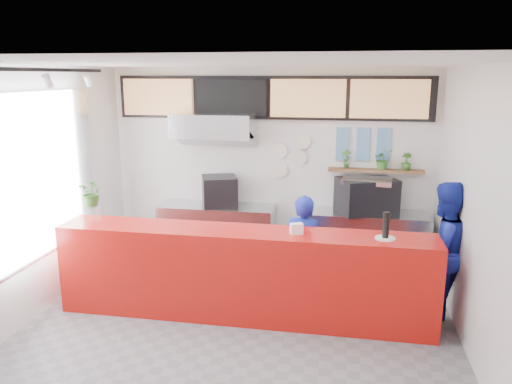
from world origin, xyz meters
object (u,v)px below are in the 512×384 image
Objects in this scene: panini_oven at (220,191)px; staff_center at (303,251)px; espresso_machine at (367,196)px; staff_right at (442,250)px; service_counter at (243,274)px; pepper_mill at (386,225)px.

staff_center is at bearing -62.98° from panini_oven.
staff_right is (0.87, -1.31, -0.32)m from espresso_machine.
espresso_machine is (1.48, 1.80, 0.61)m from service_counter.
pepper_mill is at bearing 6.84° from staff_right.
espresso_machine is 1.61m from staff_right.
staff_center is at bearing -145.49° from espresso_machine.
staff_right is at bearing -80.93° from espresso_machine.
staff_right is (1.67, 0.02, 0.11)m from staff_center.
staff_right reaches higher than panini_oven.
espresso_machine reaches higher than pepper_mill.
staff_center reaches higher than panini_oven.
pepper_mill is (0.95, -0.49, 0.54)m from staff_center.
espresso_machine is at bearing -19.89° from panini_oven.
panini_oven is at bearing -51.39° from staff_right.
espresso_machine is 1.62m from staff_center.
staff_center is 4.89× the size of pepper_mill.
staff_right reaches higher than espresso_machine.
staff_right is at bearing -169.87° from staff_center.
staff_right reaches higher than pepper_mill.
panini_oven is 3.38m from staff_right.
staff_center is 1.68m from staff_right.
pepper_mill is (2.38, -1.82, 0.13)m from panini_oven.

